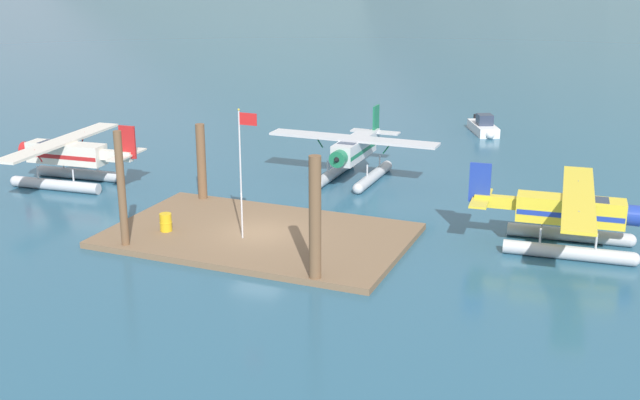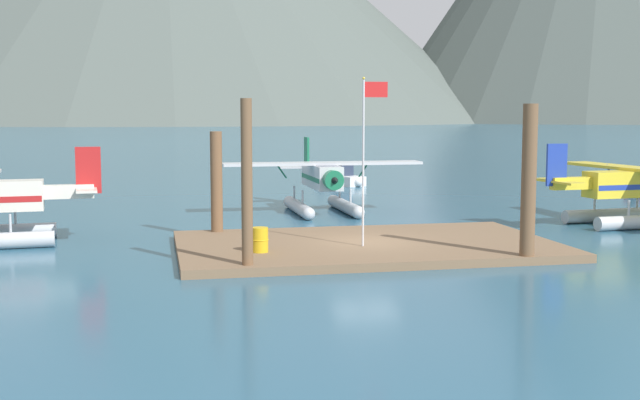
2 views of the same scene
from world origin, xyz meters
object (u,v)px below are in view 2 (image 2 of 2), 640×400
Objects in this scene: seaplane_yellow_stbd_fwd at (634,191)px; boat_white_open_north at (341,178)px; flagpole at (367,142)px; fuel_drum at (260,240)px; seaplane_silver_bow_centre at (322,183)px.

seaplane_yellow_stbd_fwd is 25.04m from boat_white_open_north.
flagpole is 1.37× the size of boat_white_open_north.
flagpole is 7.04× the size of fuel_drum.
flagpole is 29.34m from boat_white_open_north.
seaplane_yellow_stbd_fwd is 2.32× the size of boat_white_open_north.
seaplane_silver_bow_centre is 15.25m from seaplane_yellow_stbd_fwd.
seaplane_yellow_stbd_fwd is at bearing -70.13° from boat_white_open_north.
seaplane_silver_bow_centre is (4.96, 13.03, 0.84)m from fuel_drum.
fuel_drum is 0.19× the size of boat_white_open_north.
seaplane_yellow_stbd_fwd is (18.25, 5.55, 0.84)m from fuel_drum.
fuel_drum is 0.08× the size of seaplane_yellow_stbd_fwd.
seaplane_yellow_stbd_fwd is at bearing -29.39° from seaplane_silver_bow_centre.
seaplane_silver_bow_centre is at bearing 85.68° from flagpole.
seaplane_silver_bow_centre is 0.99× the size of seaplane_yellow_stbd_fwd.
seaplane_yellow_stbd_fwd is at bearing 16.91° from fuel_drum.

